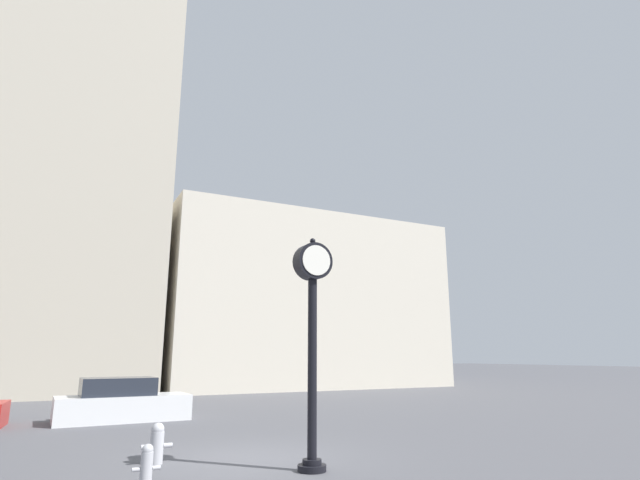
{
  "coord_description": "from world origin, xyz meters",
  "views": [
    {
      "loc": [
        -3.83,
        -10.97,
        2.17
      ],
      "look_at": [
        7.21,
        10.8,
        7.84
      ],
      "focal_mm": 28.0,
      "sensor_mm": 36.0,
      "label": 1
    }
  ],
  "objects_px": {
    "street_clock": "(312,317)",
    "fire_hydrant_near": "(157,443)",
    "car_white": "(122,403)",
    "fire_hydrant_far": "(146,466)"
  },
  "relations": [
    {
      "from": "street_clock",
      "to": "car_white",
      "type": "height_order",
      "value": "street_clock"
    },
    {
      "from": "street_clock",
      "to": "fire_hydrant_near",
      "type": "xyz_separation_m",
      "value": [
        -2.58,
        2.04,
        -2.54
      ]
    },
    {
      "from": "street_clock",
      "to": "fire_hydrant_near",
      "type": "relative_size",
      "value": 5.73
    },
    {
      "from": "street_clock",
      "to": "fire_hydrant_near",
      "type": "height_order",
      "value": "street_clock"
    },
    {
      "from": "street_clock",
      "to": "fire_hydrant_near",
      "type": "distance_m",
      "value": 4.16
    },
    {
      "from": "street_clock",
      "to": "car_white",
      "type": "xyz_separation_m",
      "value": [
        -2.52,
        9.7,
        -2.34
      ]
    },
    {
      "from": "street_clock",
      "to": "fire_hydrant_near",
      "type": "bearing_deg",
      "value": 141.61
    },
    {
      "from": "street_clock",
      "to": "fire_hydrant_far",
      "type": "bearing_deg",
      "value": 178.78
    },
    {
      "from": "fire_hydrant_near",
      "to": "street_clock",
      "type": "bearing_deg",
      "value": -38.39
    },
    {
      "from": "car_white",
      "to": "fire_hydrant_near",
      "type": "distance_m",
      "value": 7.66
    }
  ]
}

